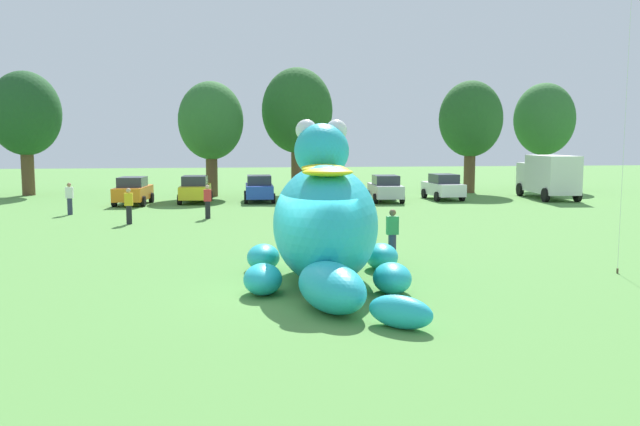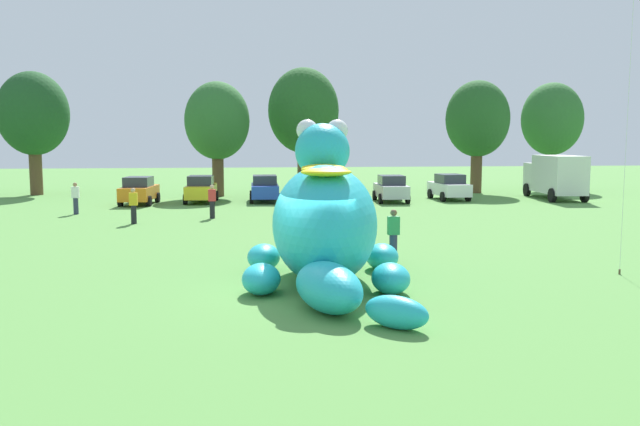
% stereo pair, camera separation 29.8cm
% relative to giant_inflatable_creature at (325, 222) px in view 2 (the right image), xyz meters
% --- Properties ---
extents(ground_plane, '(160.00, 160.00, 0.00)m').
position_rel_giant_inflatable_creature_xyz_m(ground_plane, '(-0.74, -1.38, -1.68)').
color(ground_plane, '#568E42').
extents(giant_inflatable_creature, '(4.93, 9.12, 4.61)m').
position_rel_giant_inflatable_creature_xyz_m(giant_inflatable_creature, '(0.00, 0.00, 0.00)').
color(giant_inflatable_creature, '#23B2C6').
rests_on(giant_inflatable_creature, ground).
extents(car_orange, '(2.19, 4.22, 1.72)m').
position_rel_giant_inflatable_creature_xyz_m(car_orange, '(-8.47, 23.38, -0.82)').
color(car_orange, orange).
rests_on(car_orange, ground).
extents(car_yellow, '(2.09, 4.18, 1.72)m').
position_rel_giant_inflatable_creature_xyz_m(car_yellow, '(-4.74, 24.18, -0.82)').
color(car_yellow, yellow).
rests_on(car_yellow, ground).
extents(car_blue, '(2.01, 4.14, 1.72)m').
position_rel_giant_inflatable_creature_xyz_m(car_blue, '(-0.69, 24.17, -0.82)').
color(car_blue, '#2347B7').
rests_on(car_blue, ground).
extents(car_red, '(2.03, 4.15, 1.72)m').
position_rel_giant_inflatable_creature_xyz_m(car_red, '(3.69, 23.07, -0.82)').
color(car_red, red).
rests_on(car_red, ground).
extents(car_silver, '(2.12, 4.19, 1.72)m').
position_rel_giant_inflatable_creature_xyz_m(car_silver, '(7.38, 23.10, -0.82)').
color(car_silver, '#B7BABF').
rests_on(car_silver, ground).
extents(car_white, '(2.05, 4.15, 1.72)m').
position_rel_giant_inflatable_creature_xyz_m(car_white, '(11.58, 24.07, -0.82)').
color(car_white, white).
rests_on(car_white, ground).
extents(box_truck, '(2.85, 6.56, 2.95)m').
position_rel_giant_inflatable_creature_xyz_m(box_truck, '(18.82, 23.69, -0.08)').
color(box_truck, silver).
rests_on(box_truck, ground).
extents(tree_left, '(5.00, 5.00, 8.87)m').
position_rel_giant_inflatable_creature_xyz_m(tree_left, '(-16.95, 31.70, 4.12)').
color(tree_left, brown).
rests_on(tree_left, ground).
extents(tree_mid_left, '(4.54, 4.54, 8.05)m').
position_rel_giant_inflatable_creature_xyz_m(tree_mid_left, '(-3.79, 28.77, 3.58)').
color(tree_mid_left, brown).
rests_on(tree_mid_left, ground).
extents(tree_centre_left, '(5.24, 5.24, 9.29)m').
position_rel_giant_inflatable_creature_xyz_m(tree_centre_left, '(2.50, 30.69, 4.40)').
color(tree_centre_left, brown).
rests_on(tree_centre_left, ground).
extents(tree_centre, '(4.73, 4.73, 8.40)m').
position_rel_giant_inflatable_creature_xyz_m(tree_centre, '(15.45, 29.45, 3.81)').
color(tree_centre, brown).
rests_on(tree_centre, ground).
extents(tree_centre_right, '(4.81, 4.81, 8.53)m').
position_rel_giant_inflatable_creature_xyz_m(tree_centre_right, '(22.60, 31.97, 3.90)').
color(tree_centre_right, brown).
rests_on(tree_centre_right, ground).
extents(spectator_near_inflatable, '(0.38, 0.26, 1.71)m').
position_rel_giant_inflatable_creature_xyz_m(spectator_near_inflatable, '(-3.71, 15.43, -0.83)').
color(spectator_near_inflatable, black).
rests_on(spectator_near_inflatable, ground).
extents(spectator_mid_field, '(0.38, 0.26, 1.71)m').
position_rel_giant_inflatable_creature_xyz_m(spectator_mid_field, '(-11.04, 18.23, -0.83)').
color(spectator_mid_field, '#2D334C').
rests_on(spectator_mid_field, ground).
extents(spectator_by_cars, '(0.38, 0.26, 1.71)m').
position_rel_giant_inflatable_creature_xyz_m(spectator_by_cars, '(2.62, 2.70, -0.83)').
color(spectator_by_cars, '#2D334C').
rests_on(spectator_by_cars, ground).
extents(spectator_wandering, '(0.38, 0.26, 1.71)m').
position_rel_giant_inflatable_creature_xyz_m(spectator_wandering, '(-7.33, 13.71, -0.83)').
color(spectator_wandering, black).
rests_on(spectator_wandering, ground).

